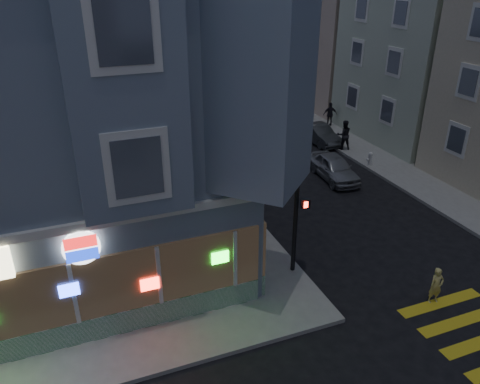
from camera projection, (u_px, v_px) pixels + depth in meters
sidewalk_ne at (411, 101)px, 38.96m from camera, size 24.00×42.00×0.15m
corner_building at (10, 100)px, 16.87m from camera, size 14.60×14.60×11.40m
row_house_b at (454, 50)px, 29.63m from camera, size 12.00×8.60×10.50m
row_house_c at (368, 43)px, 37.50m from camera, size 12.00×8.60×9.00m
row_house_d at (313, 22)px, 44.73m from camera, size 12.00×8.60×10.50m
utility_pole at (291, 48)px, 34.14m from camera, size 2.20×0.30×9.00m
street_tree_near at (260, 48)px, 39.61m from camera, size 3.00×3.00×5.30m
street_tree_far at (228, 37)px, 46.32m from camera, size 3.00×3.00×5.30m
running_child at (436, 286)px, 15.45m from camera, size 0.52×0.38×1.31m
pedestrian_a at (344, 135)px, 28.13m from camera, size 1.01×0.87×1.80m
pedestrian_b at (330, 114)px, 32.39m from camera, size 1.02×0.64×1.62m
parked_car_a at (334, 167)px, 24.60m from camera, size 1.82×3.87×1.28m
parked_car_b at (319, 134)px, 29.67m from camera, size 1.43×3.65×1.18m
parked_car_c at (259, 116)px, 33.40m from camera, size 1.74×4.08×1.17m
parked_car_d at (243, 96)px, 38.06m from camera, size 2.87×5.08×1.34m
traffic_signal at (300, 187)px, 15.57m from camera, size 0.64×0.56×5.03m
fire_hydrant at (370, 158)px, 26.02m from camera, size 0.44×0.25×0.76m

